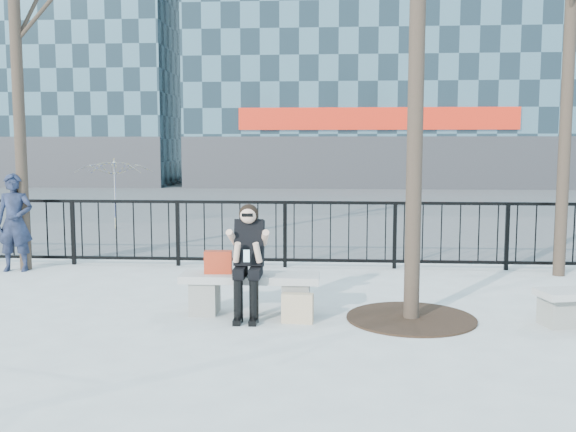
{
  "coord_description": "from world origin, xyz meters",
  "views": [
    {
      "loc": [
        0.97,
        -7.47,
        2.02
      ],
      "look_at": [
        0.4,
        0.8,
        1.1
      ],
      "focal_mm": 40.0,
      "sensor_mm": 36.0,
      "label": 1
    }
  ],
  "objects": [
    {
      "name": "ground",
      "position": [
        0.0,
        0.0,
        0.0
      ],
      "size": [
        120.0,
        120.0,
        0.0
      ],
      "primitive_type": "plane",
      "color": "#A5A6A1",
      "rests_on": "ground"
    },
    {
      "name": "street_surface",
      "position": [
        0.0,
        15.0,
        0.0
      ],
      "size": [
        60.0,
        23.0,
        0.01
      ],
      "primitive_type": "cube",
      "color": "#474747",
      "rests_on": "ground"
    },
    {
      "name": "railing",
      "position": [
        0.0,
        3.0,
        0.55
      ],
      "size": [
        14.0,
        0.06,
        1.1
      ],
      "color": "black",
      "rests_on": "ground"
    },
    {
      "name": "tree_grate",
      "position": [
        1.9,
        -0.1,
        0.01
      ],
      "size": [
        1.5,
        1.5,
        0.02
      ],
      "primitive_type": "cylinder",
      "color": "black",
      "rests_on": "ground"
    },
    {
      "name": "bench_main",
      "position": [
        0.0,
        0.0,
        0.3
      ],
      "size": [
        1.65,
        0.46,
        0.49
      ],
      "color": "slate",
      "rests_on": "ground"
    },
    {
      "name": "seated_woman",
      "position": [
        0.0,
        -0.16,
        0.67
      ],
      "size": [
        0.5,
        0.64,
        1.34
      ],
      "color": "black",
      "rests_on": "ground"
    },
    {
      "name": "handbag",
      "position": [
        -0.39,
        0.02,
        0.62
      ],
      "size": [
        0.34,
        0.18,
        0.27
      ],
      "primitive_type": "cube",
      "rotation": [
        0.0,
        0.0,
        0.08
      ],
      "color": "#AD2D15",
      "rests_on": "bench_main"
    },
    {
      "name": "shopping_bag",
      "position": [
        0.59,
        -0.34,
        0.17
      ],
      "size": [
        0.37,
        0.17,
        0.34
      ],
      "primitive_type": "cube",
      "rotation": [
        0.0,
        0.0,
        -0.1
      ],
      "color": "tan",
      "rests_on": "ground"
    },
    {
      "name": "standing_man",
      "position": [
        -4.09,
        2.38,
        0.79
      ],
      "size": [
        0.62,
        0.45,
        1.57
      ],
      "primitive_type": "imported",
      "rotation": [
        0.0,
        0.0,
        0.12
      ],
      "color": "black",
      "rests_on": "ground"
    },
    {
      "name": "vendor_umbrella",
      "position": [
        -4.23,
        7.5,
        0.85
      ],
      "size": [
        2.09,
        2.12,
        1.71
      ],
      "primitive_type": "imported",
      "rotation": [
        0.0,
        0.0,
        -0.13
      ],
      "color": "yellow",
      "rests_on": "ground"
    }
  ]
}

